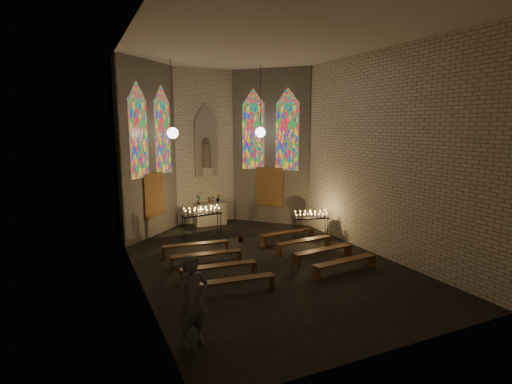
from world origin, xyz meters
The scene contains 18 objects.
floor centered at (0.00, 0.00, 0.00)m, with size 12.00×12.00×0.00m, color black.
room centered at (0.00, 3.37, 3.72)m, with size 8.22×12.43×7.00m.
altar centered at (0.00, 5.45, 0.50)m, with size 1.40×0.60×1.00m, color #B1AC90.
flower_vase_left centered at (-0.55, 5.39, 1.20)m, with size 0.21×0.14×0.40m, color #4C723F.
flower_vase_center centered at (0.01, 5.42, 1.18)m, with size 0.32×0.28×0.36m, color #4C723F.
flower_vase_right centered at (0.44, 5.54, 1.18)m, with size 0.20×0.16×0.37m, color #4C723F.
aisle_flower_pot centered at (0.22, 2.33, 0.21)m, with size 0.23×0.23×0.42m, color #4C723F.
votive_stand_left centered at (-0.95, 3.60, 1.03)m, with size 1.67×0.54×1.20m.
votive_stand_right centered at (3.00, 1.67, 0.90)m, with size 1.46×0.71×1.04m.
pew_left_0 centered at (-1.84, 1.46, 0.36)m, with size 2.30×0.53×0.44m.
pew_right_0 centered at (1.84, 1.46, 0.36)m, with size 2.30×0.53×0.44m.
pew_left_1 centered at (-1.84, 0.26, 0.36)m, with size 2.30×0.53×0.44m.
pew_right_1 centered at (1.84, 0.26, 0.36)m, with size 2.30×0.53×0.44m.
pew_left_2 centered at (-1.84, -0.94, 0.36)m, with size 2.30×0.53×0.44m.
pew_right_2 centered at (1.84, -0.94, 0.36)m, with size 2.30×0.53×0.44m.
pew_left_3 centered at (-1.84, -2.14, 0.36)m, with size 2.30×0.53×0.44m.
pew_right_3 centered at (1.84, -2.14, 0.36)m, with size 2.30×0.53×0.44m.
visitor centered at (-3.50, -4.12, 0.96)m, with size 0.70×0.46×1.92m, color #53525D.
Camera 1 is at (-5.53, -11.61, 4.51)m, focal length 28.00 mm.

